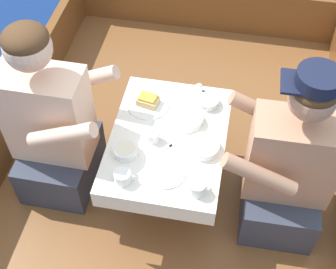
{
  "coord_description": "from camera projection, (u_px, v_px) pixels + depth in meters",
  "views": [
    {
      "loc": [
        0.26,
        -1.3,
        2.46
      ],
      "look_at": [
        0.0,
        0.1,
        0.74
      ],
      "focal_mm": 50.0,
      "sensor_mm": 36.0,
      "label": 1
    }
  ],
  "objects": [
    {
      "name": "ground_plane",
      "position": [
        165.0,
        228.0,
        2.75
      ],
      "size": [
        60.0,
        60.0,
        0.0
      ],
      "primitive_type": "plane",
      "color": "navy"
    },
    {
      "name": "boat_deck",
      "position": [
        165.0,
        215.0,
        2.64
      ],
      "size": [
        1.95,
        3.16,
        0.28
      ],
      "primitive_type": "cube",
      "color": "brown",
      "rests_on": "ground_plane"
    },
    {
      "name": "bow_coaming",
      "position": [
        205.0,
        7.0,
        3.36
      ],
      "size": [
        1.83,
        0.06,
        0.34
      ],
      "primitive_type": "cube",
      "color": "brown",
      "rests_on": "boat_deck"
    },
    {
      "name": "cockpit_table",
      "position": [
        168.0,
        144.0,
        2.29
      ],
      "size": [
        0.55,
        0.75,
        0.44
      ],
      "color": "#B2B2B7",
      "rests_on": "boat_deck"
    },
    {
      "name": "person_port",
      "position": [
        52.0,
        128.0,
        2.31
      ],
      "size": [
        0.52,
        0.44,
        1.03
      ],
      "rotation": [
        0.0,
        0.0,
        -0.01
      ],
      "color": "#333847",
      "rests_on": "boat_deck"
    },
    {
      "name": "person_starboard",
      "position": [
        287.0,
        169.0,
        2.18
      ],
      "size": [
        0.53,
        0.45,
        1.01
      ],
      "rotation": [
        0.0,
        0.0,
        3.16
      ],
      "color": "#333847",
      "rests_on": "boat_deck"
    },
    {
      "name": "plate_sandwich",
      "position": [
        148.0,
        104.0,
        2.38
      ],
      "size": [
        0.22,
        0.22,
        0.01
      ],
      "color": "white",
      "rests_on": "cockpit_table"
    },
    {
      "name": "plate_bread",
      "position": [
        167.0,
        173.0,
        2.11
      ],
      "size": [
        0.17,
        0.17,
        0.01
      ],
      "color": "white",
      "rests_on": "cockpit_table"
    },
    {
      "name": "sandwich",
      "position": [
        148.0,
        100.0,
        2.36
      ],
      "size": [
        0.12,
        0.1,
        0.05
      ],
      "rotation": [
        0.0,
        0.0,
        -0.19
      ],
      "color": "tan",
      "rests_on": "plate_sandwich"
    },
    {
      "name": "bowl_port_near",
      "position": [
        204.0,
        147.0,
        2.18
      ],
      "size": [
        0.15,
        0.15,
        0.04
      ],
      "color": "white",
      "rests_on": "cockpit_table"
    },
    {
      "name": "bowl_starboard_near",
      "position": [
        125.0,
        150.0,
        2.17
      ],
      "size": [
        0.12,
        0.12,
        0.04
      ],
      "color": "white",
      "rests_on": "cockpit_table"
    },
    {
      "name": "bowl_center_far",
      "position": [
        188.0,
        119.0,
        2.29
      ],
      "size": [
        0.15,
        0.15,
        0.04
      ],
      "color": "white",
      "rests_on": "cockpit_table"
    },
    {
      "name": "bowl_port_far",
      "position": [
        208.0,
        102.0,
        2.37
      ],
      "size": [
        0.11,
        0.11,
        0.04
      ],
      "color": "white",
      "rests_on": "cockpit_table"
    },
    {
      "name": "coffee_cup_port",
      "position": [
        197.0,
        188.0,
        2.03
      ],
      "size": [
        0.1,
        0.07,
        0.06
      ],
      "color": "white",
      "rests_on": "cockpit_table"
    },
    {
      "name": "coffee_cup_starboard",
      "position": [
        123.0,
        177.0,
        2.06
      ],
      "size": [
        0.1,
        0.08,
        0.06
      ],
      "color": "white",
      "rests_on": "cockpit_table"
    },
    {
      "name": "coffee_cup_center",
      "position": [
        153.0,
        136.0,
        2.22
      ],
      "size": [
        0.09,
        0.06,
        0.05
      ],
      "color": "white",
      "rests_on": "cockpit_table"
    },
    {
      "name": "utensil_knife_port",
      "position": [
        173.0,
        136.0,
        2.25
      ],
      "size": [
        0.02,
        0.17,
        0.0
      ],
      "rotation": [
        0.0,
        0.0,
        1.6
      ],
      "color": "silver",
      "rests_on": "cockpit_table"
    },
    {
      "name": "utensil_fork_starboard",
      "position": [
        214.0,
        94.0,
        2.43
      ],
      "size": [
        0.17,
        0.05,
        0.0
      ],
      "rotation": [
        0.0,
        0.0,
        2.96
      ],
      "color": "silver",
      "rests_on": "cockpit_table"
    },
    {
      "name": "utensil_spoon_center",
      "position": [
        178.0,
        143.0,
        2.22
      ],
      "size": [
        0.14,
        0.11,
        0.01
      ],
      "rotation": [
        0.0,
        0.0,
        0.66
      ],
      "color": "silver",
      "rests_on": "cockpit_table"
    },
    {
      "name": "utensil_spoon_starboard",
      "position": [
        198.0,
        91.0,
        2.44
      ],
      "size": [
        0.04,
        0.17,
        0.01
      ],
      "rotation": [
        0.0,
        0.0,
        1.61
      ],
      "color": "silver",
      "rests_on": "cockpit_table"
    },
    {
      "name": "utensil_knife_starboard",
      "position": [
        217.0,
        119.0,
        2.32
      ],
      "size": [
        0.08,
        0.16,
        0.0
      ],
      "rotation": [
        0.0,
        0.0,
        1.97
      ],
      "color": "silver",
      "rests_on": "cockpit_table"
    }
  ]
}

